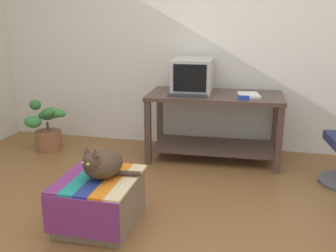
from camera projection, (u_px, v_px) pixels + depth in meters
ground_plane at (148, 233)px, 2.77m from camera, size 14.00×14.00×0.00m
back_wall at (197, 33)px, 4.33m from camera, size 8.00×0.10×2.60m
desk at (214, 115)px, 4.07m from camera, size 1.40×0.72×0.71m
tv_monitor at (193, 76)px, 4.09m from camera, size 0.42×0.53×0.35m
keyboard at (188, 95)px, 3.92m from camera, size 0.41×0.17×0.02m
book at (249, 95)px, 3.90m from camera, size 0.25×0.29×0.02m
ottoman_with_blanket at (99, 201)px, 2.85m from camera, size 0.55×0.64×0.36m
cat at (102, 164)px, 2.77m from camera, size 0.42×0.38×0.27m
potted_plant at (47, 129)px, 4.40m from camera, size 0.45×0.38×0.59m
stapler at (244, 98)px, 3.74m from camera, size 0.11×0.04×0.04m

